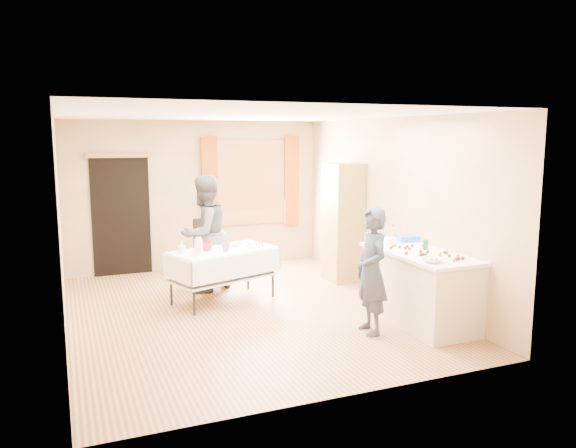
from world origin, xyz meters
name	(u,v)px	position (x,y,z in m)	size (l,w,h in m)	color
floor	(245,311)	(0.00, 0.00, -0.01)	(4.50, 5.50, 0.02)	#9E7047
ceiling	(243,114)	(0.00, 0.00, 2.61)	(4.50, 5.50, 0.02)	white
wall_back	(196,195)	(0.00, 2.76, 1.30)	(4.50, 0.02, 2.60)	tan
wall_front	(342,257)	(0.00, -2.76, 1.30)	(4.50, 0.02, 2.60)	tan
wall_left	(59,226)	(-2.26, 0.00, 1.30)	(0.02, 5.50, 2.60)	tan
wall_right	(391,207)	(2.26, 0.00, 1.30)	(0.02, 5.50, 2.60)	tan
window_frame	(251,182)	(1.00, 2.72, 1.50)	(1.32, 0.06, 1.52)	olive
window_pane	(251,182)	(1.00, 2.71, 1.50)	(1.20, 0.02, 1.40)	white
curtain_left	(210,184)	(0.22, 2.67, 1.50)	(0.28, 0.06, 1.65)	#934310
curtain_right	(291,181)	(1.78, 2.67, 1.50)	(0.28, 0.06, 1.65)	#934310
doorway	(121,216)	(-1.30, 2.73, 1.00)	(0.95, 0.04, 2.00)	black
door_lintel	(119,155)	(-1.30, 2.70, 2.02)	(1.05, 0.06, 0.08)	olive
cabinet	(343,222)	(1.99, 0.99, 0.95)	(0.50, 0.60, 1.90)	olive
counter	(420,287)	(1.89, -1.27, 0.45)	(0.80, 1.68, 0.91)	beige
party_table	(223,270)	(-0.15, 0.56, 0.45)	(1.66, 1.20, 0.75)	black
chair	(211,263)	(-0.03, 1.66, 0.31)	(0.54, 0.54, 1.03)	black
girl	(372,271)	(1.13, -1.37, 0.76)	(0.41, 0.58, 1.51)	#21293F
woman	(205,234)	(-0.25, 1.19, 0.88)	(1.07, 1.00, 1.76)	black
soda_can	(426,245)	(2.03, -1.17, 0.97)	(0.07, 0.07, 0.12)	#0A7A40
mixing_bowl	(433,260)	(1.66, -1.82, 0.94)	(0.30, 0.30, 0.06)	white
foam_block	(390,241)	(1.81, -0.68, 0.95)	(0.15, 0.10, 0.08)	white
blue_basket	(408,239)	(2.14, -0.63, 0.95)	(0.30, 0.20, 0.08)	blue
pitcher	(198,247)	(-0.55, 0.30, 0.86)	(0.11, 0.11, 0.22)	silver
cup_red	(207,246)	(-0.38, 0.55, 0.81)	(0.21, 0.21, 0.12)	red
cup_rainbow	(226,247)	(-0.14, 0.42, 0.81)	(0.17, 0.17, 0.12)	red
small_bowl	(236,244)	(0.11, 0.75, 0.78)	(0.21, 0.21, 0.05)	white
pastry_tray	(255,245)	(0.36, 0.61, 0.76)	(0.28, 0.20, 0.02)	white
bottle	(182,247)	(-0.73, 0.54, 0.83)	(0.10, 0.10, 0.16)	white
cake_balls	(426,253)	(1.85, -1.43, 0.93)	(0.52, 1.03, 0.04)	#3F2314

